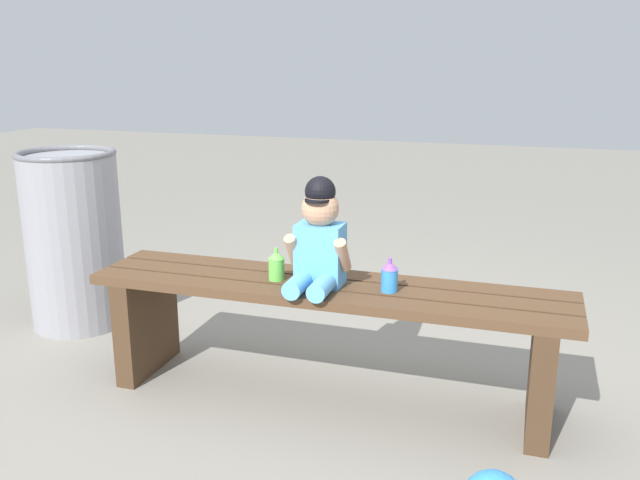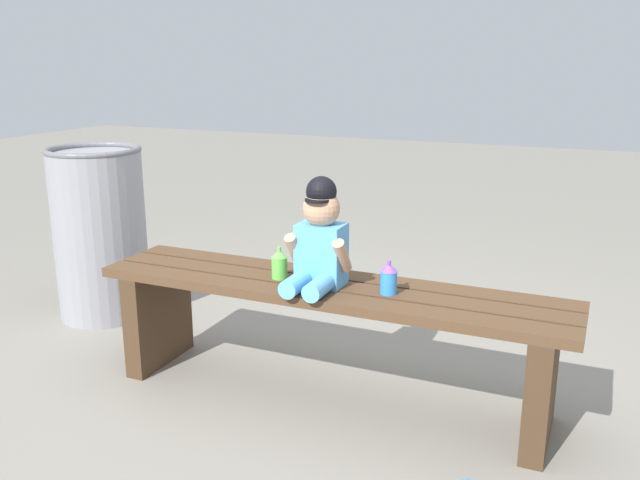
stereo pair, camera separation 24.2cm
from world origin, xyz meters
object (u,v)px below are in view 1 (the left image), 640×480
Objects in this scene: park_bench at (327,319)px; trash_bin at (74,239)px; sippy_cup_right at (390,276)px; child_figure at (319,239)px; sippy_cup_left at (276,265)px.

trash_bin is (-1.38, 0.36, 0.11)m from park_bench.
trash_bin is at bearing 167.18° from sippy_cup_right.
sippy_cup_right is at bearing 4.06° from child_figure.
child_figure is 0.29m from sippy_cup_right.
sippy_cup_left is 1.00× the size of sippy_cup_right.
child_figure reaches higher than sippy_cup_right.
park_bench is at bearing 176.82° from sippy_cup_right.
sippy_cup_left and sippy_cup_right have the same top height.
child_figure is at bearing -123.75° from park_bench.
sippy_cup_left is at bearing -176.09° from park_bench.
child_figure reaches higher than park_bench.
trash_bin is (-1.36, 0.39, -0.21)m from child_figure.
sippy_cup_right is 0.15× the size of trash_bin.
park_bench is 2.11× the size of trash_bin.
park_bench is 14.56× the size of sippy_cup_right.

